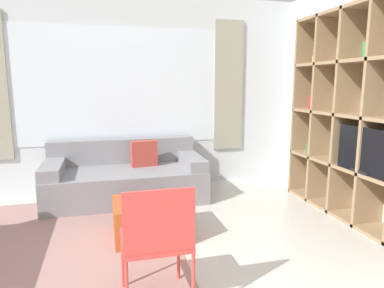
% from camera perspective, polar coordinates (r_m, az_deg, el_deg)
% --- Properties ---
extents(wall_back, '(6.43, 0.11, 2.70)m').
position_cam_1_polar(wall_back, '(4.94, -12.10, 8.31)').
color(wall_back, silver).
rests_on(wall_back, ground_plane).
extents(wall_right, '(0.07, 4.38, 2.70)m').
position_cam_1_polar(wall_right, '(4.40, 26.58, 7.22)').
color(wall_right, silver).
rests_on(wall_right, ground_plane).
extents(area_rug, '(2.44, 2.27, 0.01)m').
position_cam_1_polar(area_rug, '(3.68, -23.36, -14.54)').
color(area_rug, gray).
rests_on(area_rug, ground_plane).
extents(shelving_unit, '(0.38, 2.14, 2.29)m').
position_cam_1_polar(shelving_unit, '(4.08, 26.76, 4.11)').
color(shelving_unit, silver).
rests_on(shelving_unit, ground_plane).
extents(couch_main, '(1.98, 0.98, 0.74)m').
position_cam_1_polar(couch_main, '(4.57, -10.97, -5.61)').
color(couch_main, gray).
rests_on(couch_main, ground_plane).
extents(ottoman, '(0.73, 0.57, 0.36)m').
position_cam_1_polar(ottoman, '(3.45, -6.71, -12.22)').
color(ottoman, '#B74C23').
rests_on(ottoman, ground_plane).
extents(folding_chair, '(0.44, 0.46, 0.86)m').
position_cam_1_polar(folding_chair, '(2.28, -5.86, -15.02)').
color(folding_chair, '#CC3D38').
rests_on(folding_chair, ground_plane).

